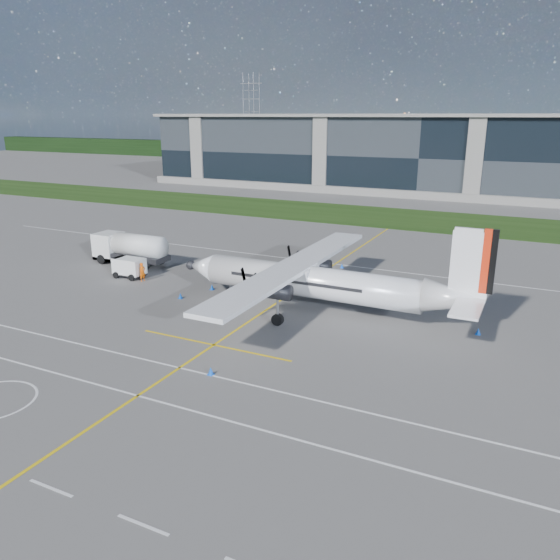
# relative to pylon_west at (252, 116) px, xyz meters

# --- Properties ---
(ground) EXTENTS (400.00, 400.00, 0.00)m
(ground) POSITION_rel_pylon_west_xyz_m (80.00, -110.00, -15.00)
(ground) COLOR #555351
(ground) RESTS_ON ground
(grass_strip) EXTENTS (400.00, 18.00, 0.04)m
(grass_strip) POSITION_rel_pylon_west_xyz_m (80.00, -102.00, -14.98)
(grass_strip) COLOR #1B370F
(grass_strip) RESTS_ON ground
(terminal_building) EXTENTS (120.00, 20.00, 15.00)m
(terminal_building) POSITION_rel_pylon_west_xyz_m (80.00, -70.00, -7.50)
(terminal_building) COLOR black
(terminal_building) RESTS_ON ground
(tree_line) EXTENTS (400.00, 6.00, 6.00)m
(tree_line) POSITION_rel_pylon_west_xyz_m (80.00, -10.00, -12.00)
(tree_line) COLOR black
(tree_line) RESTS_ON ground
(pylon_west) EXTENTS (9.00, 4.60, 30.00)m
(pylon_west) POSITION_rel_pylon_west_xyz_m (0.00, 0.00, 0.00)
(pylon_west) COLOR gray
(pylon_west) RESTS_ON ground
(yellow_taxiway_centerline) EXTENTS (0.20, 70.00, 0.01)m
(yellow_taxiway_centerline) POSITION_rel_pylon_west_xyz_m (83.00, -140.00, -14.99)
(yellow_taxiway_centerline) COLOR yellow
(yellow_taxiway_centerline) RESTS_ON ground
(white_lane_line) EXTENTS (90.00, 0.15, 0.01)m
(white_lane_line) POSITION_rel_pylon_west_xyz_m (80.00, -164.00, -14.99)
(white_lane_line) COLOR white
(white_lane_line) RESTS_ON ground
(turboprop_aircraft) EXTENTS (25.65, 26.60, 7.98)m
(turboprop_aircraft) POSITION_rel_pylon_west_xyz_m (87.23, -146.58, -11.01)
(turboprop_aircraft) COLOR white
(turboprop_aircraft) RESTS_ON ground
(fuel_tanker_truck) EXTENTS (9.00, 2.93, 3.38)m
(fuel_tanker_truck) POSITION_rel_pylon_west_xyz_m (62.73, -141.66, -13.31)
(fuel_tanker_truck) COLOR silver
(fuel_tanker_truck) RESTS_ON ground
(baggage_tug) EXTENTS (3.22, 1.93, 1.93)m
(baggage_tug) POSITION_rel_pylon_west_xyz_m (66.53, -145.59, -14.03)
(baggage_tug) COLOR white
(baggage_tug) RESTS_ON ground
(ground_crew_person) EXTENTS (0.77, 0.95, 2.09)m
(ground_crew_person) POSITION_rel_pylon_west_xyz_m (68.53, -146.05, -13.96)
(ground_crew_person) COLOR #F25907
(ground_crew_person) RESTS_ON ground
(safety_cone_tail) EXTENTS (0.36, 0.36, 0.50)m
(safety_cone_tail) POSITION_rel_pylon_west_xyz_m (99.32, -145.88, -14.75)
(safety_cone_tail) COLOR blue
(safety_cone_tail) RESTS_ON ground
(safety_cone_nose_stbd) EXTENTS (0.36, 0.36, 0.50)m
(safety_cone_nose_stbd) POSITION_rel_pylon_west_xyz_m (76.00, -145.39, -14.75)
(safety_cone_nose_stbd) COLOR blue
(safety_cone_nose_stbd) RESTS_ON ground
(safety_cone_stbdwing) EXTENTS (0.36, 0.36, 0.50)m
(safety_cone_stbdwing) POSITION_rel_pylon_west_xyz_m (84.19, -133.16, -14.75)
(safety_cone_stbdwing) COLOR blue
(safety_cone_stbdwing) RESTS_ON ground
(safety_cone_portwing) EXTENTS (0.36, 0.36, 0.50)m
(safety_cone_portwing) POSITION_rel_pylon_west_xyz_m (85.30, -159.91, -14.75)
(safety_cone_portwing) COLOR blue
(safety_cone_portwing) RESTS_ON ground
(safety_cone_nose_port) EXTENTS (0.36, 0.36, 0.50)m
(safety_cone_nose_port) POSITION_rel_pylon_west_xyz_m (74.89, -148.72, -14.75)
(safety_cone_nose_port) COLOR blue
(safety_cone_nose_port) RESTS_ON ground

